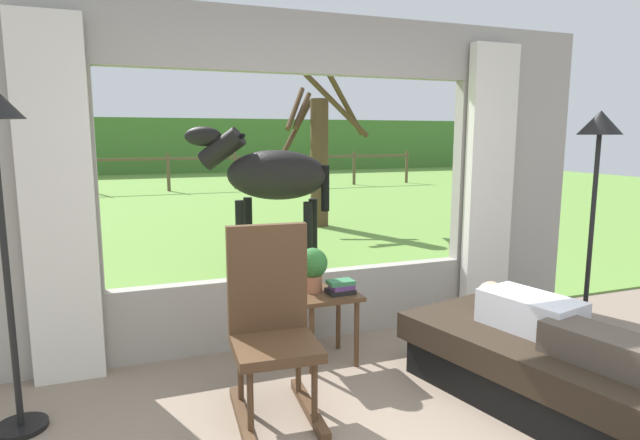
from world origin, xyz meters
The scene contains 15 objects.
back_wall_with_window centered at (0.00, 2.26, 1.25)m, with size 5.20×0.12×2.55m.
curtain_panel_left centered at (-1.69, 2.12, 1.20)m, with size 0.44×0.10×2.40m, color silver.
curtain_panel_right centered at (1.69, 2.12, 1.20)m, with size 0.44×0.10×2.40m, color silver.
outdoor_pasture_lawn centered at (0.00, 13.16, 0.01)m, with size 36.00×21.68×0.02m, color olive.
distant_hill_ridge centered at (0.00, 23.00, 1.20)m, with size 36.00×2.00×2.40m, color #467732.
recliner_sofa centered at (1.09, 0.75, 0.22)m, with size 1.26×1.86×0.42m.
reclining_person centered at (1.09, 0.70, 0.52)m, with size 0.47×1.43×0.22m.
rocking_chair centered at (-0.52, 1.24, 0.55)m, with size 0.51×0.71×1.12m.
side_table centered at (0.04, 1.79, 0.43)m, with size 0.44×0.44×0.52m.
potted_plant centered at (-0.04, 1.85, 0.70)m, with size 0.22×0.22×0.32m.
book_stack centered at (0.13, 1.73, 0.57)m, with size 0.19×0.15×0.10m.
floor_lamp_right centered at (2.07, 1.36, 1.47)m, with size 0.32×0.32×1.83m.
horse centered at (0.38, 4.55, 1.16)m, with size 1.73×1.23×1.73m.
pasture_tree centered at (2.01, 7.19, 1.32)m, with size 1.55×1.55×2.63m.
pasture_fence_line centered at (0.00, 14.48, 0.74)m, with size 16.10×0.10×1.10m.
Camera 1 is at (-1.30, -1.64, 1.64)m, focal length 29.60 mm.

